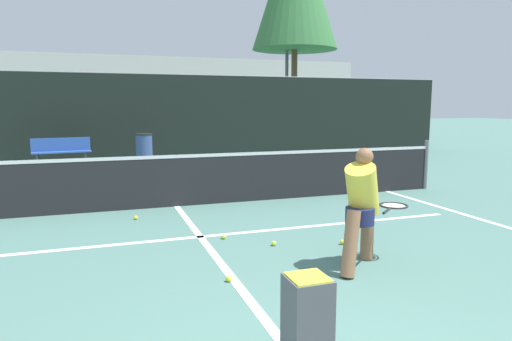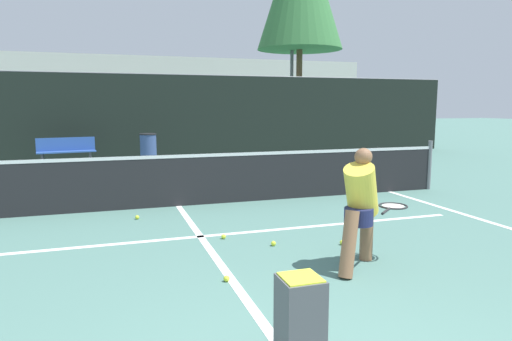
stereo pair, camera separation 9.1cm
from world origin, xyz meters
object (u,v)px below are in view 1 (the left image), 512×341
Objects in this scene: courtside_bench at (62,151)px; trash_bin at (144,149)px; player_practicing at (362,204)px; ball_hopper at (307,324)px; parked_car at (117,136)px.

trash_bin is at bearing -15.44° from courtside_bench.
trash_bin reaches higher than courtside_bench.
player_practicing is 1.93× the size of ball_hopper.
ball_hopper is at bearing -90.13° from trash_bin.
parked_car reaches higher than ball_hopper.
player_practicing is at bearing -76.77° from courtside_bench.
parked_car is (1.77, 4.64, 0.10)m from courtside_bench.
trash_bin is (2.39, -0.35, 0.01)m from courtside_bench.
courtside_bench is at bearing 171.74° from trash_bin.
player_practicing reaches higher than parked_car.
player_practicing is 10.18m from trash_bin.
trash_bin is at bearing 89.87° from ball_hopper.
player_practicing is 0.29× the size of parked_car.
courtside_bench is 0.36× the size of parked_car.
parked_car is (-2.11, 15.05, -0.16)m from player_practicing.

